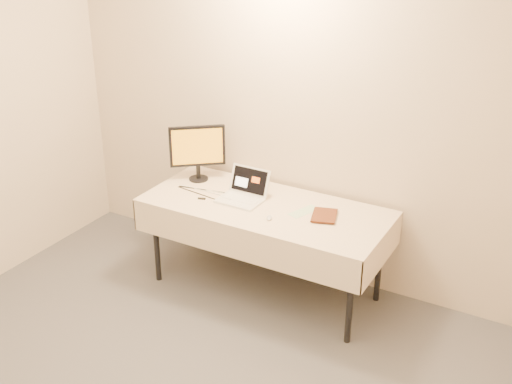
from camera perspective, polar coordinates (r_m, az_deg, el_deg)
The scene contains 9 objects.
back_wall at distance 4.93m, azimuth 3.43°, elevation 7.22°, with size 4.00×0.10×2.70m, color beige.
table at distance 4.81m, azimuth 0.82°, elevation -1.88°, with size 1.86×0.81×0.74m.
laptop at distance 4.87m, azimuth -1.09°, elevation -0.02°, with size 0.33×0.31×0.22m.
monitor at distance 5.15m, azimuth -5.23°, elevation 3.86°, with size 0.36×0.30×0.46m.
book at distance 4.59m, azimuth 5.07°, elevation -0.86°, with size 0.17×0.02×0.23m, color brown.
alarm_clock at distance 5.05m, azimuth -0.10°, elevation 0.53°, with size 0.11×0.07×0.04m.
clicker at distance 4.58m, azimuth 1.19°, elevation -2.30°, with size 0.04×0.08×0.02m, color silver.
paper_form at distance 4.71m, azimuth 4.29°, elevation -1.73°, with size 0.10×0.25×0.00m, color #B9E1B3.
usb_dongle at distance 4.90m, azimuth -4.84°, elevation -0.58°, with size 0.06×0.02×0.01m, color black.
Camera 1 is at (2.06, -1.74, 2.83)m, focal length 45.00 mm.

